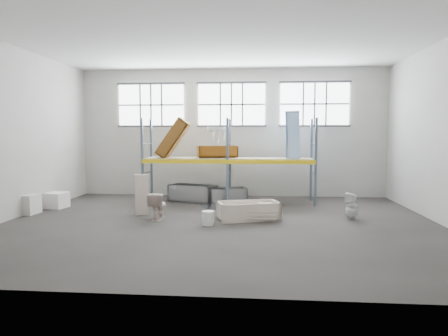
# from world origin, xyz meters

# --- Properties ---
(floor) EXTENTS (12.00, 10.00, 0.10)m
(floor) POSITION_xyz_m (0.00, 0.00, -0.05)
(floor) COLOR #413A37
(floor) RESTS_ON ground
(ceiling) EXTENTS (12.00, 10.00, 0.10)m
(ceiling) POSITION_xyz_m (0.00, 0.00, 5.05)
(ceiling) COLOR silver
(ceiling) RESTS_ON ground
(wall_back) EXTENTS (12.00, 0.10, 5.00)m
(wall_back) POSITION_xyz_m (0.00, 5.05, 2.50)
(wall_back) COLOR #A5A199
(wall_back) RESTS_ON ground
(wall_front) EXTENTS (12.00, 0.10, 5.00)m
(wall_front) POSITION_xyz_m (0.00, -5.05, 2.50)
(wall_front) COLOR #BBB6AD
(wall_front) RESTS_ON ground
(wall_left) EXTENTS (0.10, 10.00, 5.00)m
(wall_left) POSITION_xyz_m (-6.05, 0.00, 2.50)
(wall_left) COLOR #AFAAA2
(wall_left) RESTS_ON ground
(window_left) EXTENTS (2.60, 0.04, 1.60)m
(window_left) POSITION_xyz_m (-3.20, 4.94, 3.60)
(window_left) COLOR white
(window_left) RESTS_ON wall_back
(window_mid) EXTENTS (2.60, 0.04, 1.60)m
(window_mid) POSITION_xyz_m (0.00, 4.94, 3.60)
(window_mid) COLOR white
(window_mid) RESTS_ON wall_back
(window_right) EXTENTS (2.60, 0.04, 1.60)m
(window_right) POSITION_xyz_m (3.20, 4.94, 3.60)
(window_right) COLOR white
(window_right) RESTS_ON wall_back
(rack_upright_la) EXTENTS (0.08, 0.08, 3.00)m
(rack_upright_la) POSITION_xyz_m (-3.00, 2.90, 1.50)
(rack_upright_la) COLOR slate
(rack_upright_la) RESTS_ON floor
(rack_upright_lb) EXTENTS (0.08, 0.08, 3.00)m
(rack_upright_lb) POSITION_xyz_m (-3.00, 4.10, 1.50)
(rack_upright_lb) COLOR slate
(rack_upright_lb) RESTS_ON floor
(rack_upright_ma) EXTENTS (0.08, 0.08, 3.00)m
(rack_upright_ma) POSITION_xyz_m (0.00, 2.90, 1.50)
(rack_upright_ma) COLOR slate
(rack_upright_ma) RESTS_ON floor
(rack_upright_mb) EXTENTS (0.08, 0.08, 3.00)m
(rack_upright_mb) POSITION_xyz_m (0.00, 4.10, 1.50)
(rack_upright_mb) COLOR slate
(rack_upright_mb) RESTS_ON floor
(rack_upright_ra) EXTENTS (0.08, 0.08, 3.00)m
(rack_upright_ra) POSITION_xyz_m (3.00, 2.90, 1.50)
(rack_upright_ra) COLOR slate
(rack_upright_ra) RESTS_ON floor
(rack_upright_rb) EXTENTS (0.08, 0.08, 3.00)m
(rack_upright_rb) POSITION_xyz_m (3.00, 4.10, 1.50)
(rack_upright_rb) COLOR slate
(rack_upright_rb) RESTS_ON floor
(rack_beam_front) EXTENTS (6.00, 0.10, 0.14)m
(rack_beam_front) POSITION_xyz_m (0.00, 2.90, 1.50)
(rack_beam_front) COLOR yellow
(rack_beam_front) RESTS_ON floor
(rack_beam_back) EXTENTS (6.00, 0.10, 0.14)m
(rack_beam_back) POSITION_xyz_m (0.00, 4.10, 1.50)
(rack_beam_back) COLOR yellow
(rack_beam_back) RESTS_ON floor
(shelf_deck) EXTENTS (5.90, 1.10, 0.03)m
(shelf_deck) POSITION_xyz_m (0.00, 3.50, 1.58)
(shelf_deck) COLOR gray
(shelf_deck) RESTS_ON floor
(wet_patch) EXTENTS (1.80, 1.80, 0.00)m
(wet_patch) POSITION_xyz_m (0.00, 2.70, 0.00)
(wet_patch) COLOR black
(wet_patch) RESTS_ON floor
(bathtub_beige) EXTENTS (1.89, 1.29, 0.51)m
(bathtub_beige) POSITION_xyz_m (0.79, 0.55, 0.25)
(bathtub_beige) COLOR beige
(bathtub_beige) RESTS_ON floor
(cistern_spare) EXTENTS (0.45, 0.27, 0.40)m
(cistern_spare) POSITION_xyz_m (1.27, 0.59, 0.28)
(cistern_spare) COLOR beige
(cistern_spare) RESTS_ON bathtub_beige
(sink_in_tub) EXTENTS (0.44, 0.44, 0.14)m
(sink_in_tub) POSITION_xyz_m (0.56, 0.48, 0.16)
(sink_in_tub) COLOR silver
(sink_in_tub) RESTS_ON bathtub_beige
(toilet_beige) EXTENTS (0.45, 0.77, 0.77)m
(toilet_beige) POSITION_xyz_m (-1.82, 0.40, 0.39)
(toilet_beige) COLOR beige
(toilet_beige) RESTS_ON floor
(cistern_tall) EXTENTS (0.46, 0.38, 1.22)m
(cistern_tall) POSITION_xyz_m (-2.49, 1.02, 0.61)
(cistern_tall) COLOR beige
(cistern_tall) RESTS_ON floor
(toilet_white) EXTENTS (0.46, 0.45, 0.77)m
(toilet_white) POSITION_xyz_m (3.75, 0.83, 0.39)
(toilet_white) COLOR white
(toilet_white) RESTS_ON floor
(steel_tub_left) EXTENTS (1.84, 1.30, 0.61)m
(steel_tub_left) POSITION_xyz_m (-1.31, 3.46, 0.31)
(steel_tub_left) COLOR #999C9F
(steel_tub_left) RESTS_ON floor
(steel_tub_right) EXTENTS (1.51, 1.08, 0.50)m
(steel_tub_right) POSITION_xyz_m (-0.05, 3.49, 0.25)
(steel_tub_right) COLOR #A1A3A8
(steel_tub_right) RESTS_ON floor
(rust_tub_flat) EXTENTS (1.54, 1.01, 0.40)m
(rust_tub_flat) POSITION_xyz_m (-0.42, 3.64, 1.82)
(rust_tub_flat) COLOR #945D14
(rust_tub_flat) RESTS_ON shelf_deck
(rust_tub_tilted) EXTENTS (1.25, 0.75, 1.50)m
(rust_tub_tilted) POSITION_xyz_m (-2.01, 3.47, 2.29)
(rust_tub_tilted) COLOR brown
(rust_tub_tilted) RESTS_ON shelf_deck
(sink_on_shelf) EXTENTS (0.77, 0.61, 0.65)m
(sink_on_shelf) POSITION_xyz_m (-0.37, 3.25, 2.09)
(sink_on_shelf) COLOR white
(sink_on_shelf) RESTS_ON rust_tub_flat
(blue_tub_upright) EXTENTS (0.62, 0.85, 1.72)m
(blue_tub_upright) POSITION_xyz_m (2.29, 3.73, 2.40)
(blue_tub_upright) COLOR #93B7EF
(blue_tub_upright) RESTS_ON shelf_deck
(bucket) EXTENTS (0.36, 0.36, 0.38)m
(bucket) POSITION_xyz_m (-0.28, -0.26, 0.19)
(bucket) COLOR white
(bucket) RESTS_ON floor
(carton_near) EXTENTS (0.74, 0.65, 0.60)m
(carton_near) POSITION_xyz_m (-6.06, 0.80, 0.30)
(carton_near) COLOR silver
(carton_near) RESTS_ON floor
(carton_far) EXTENTS (0.72, 0.72, 0.52)m
(carton_far) POSITION_xyz_m (-5.62, 1.83, 0.26)
(carton_far) COLOR white
(carton_far) RESTS_ON floor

